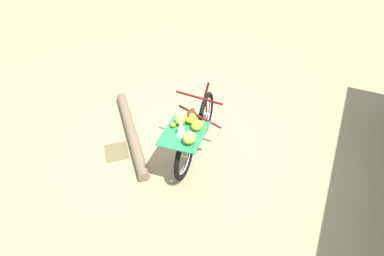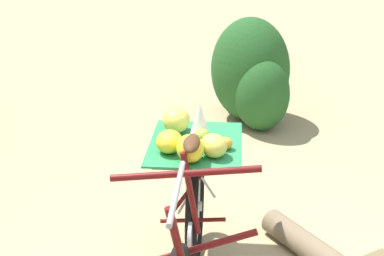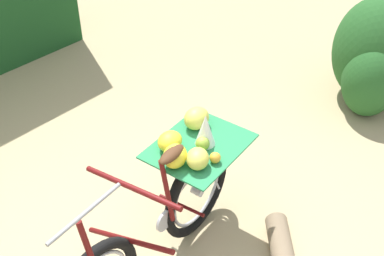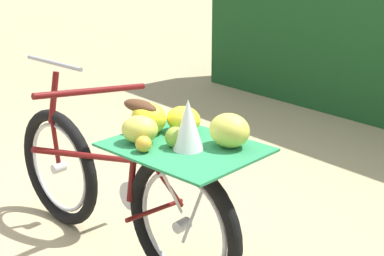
{
  "view_description": "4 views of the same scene",
  "coord_description": "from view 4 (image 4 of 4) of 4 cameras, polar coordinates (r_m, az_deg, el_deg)",
  "views": [
    {
      "loc": [
        3.7,
        -1.28,
        3.5
      ],
      "look_at": [
        0.55,
        -0.35,
        0.92
      ],
      "focal_mm": 30.61,
      "sensor_mm": 36.0,
      "label": 1
    },
    {
      "loc": [
        -2.11,
        1.09,
        2.09
      ],
      "look_at": [
        0.4,
        -0.38,
        0.9
      ],
      "focal_mm": 51.75,
      "sensor_mm": 36.0,
      "label": 2
    },
    {
      "loc": [
        -2.21,
        -0.42,
        2.98
      ],
      "look_at": [
        0.47,
        -0.38,
        0.91
      ],
      "focal_mm": 47.9,
      "sensor_mm": 36.0,
      "label": 3
    },
    {
      "loc": [
        0.82,
        -2.72,
        1.65
      ],
      "look_at": [
        0.47,
        -0.31,
        0.83
      ],
      "focal_mm": 50.61,
      "sensor_mm": 36.0,
      "label": 4
    }
  ],
  "objects": [
    {
      "name": "ground_plane",
      "position": [
        3.29,
        -7.53,
        -11.67
      ],
      "size": [
        60.0,
        60.0,
        0.0
      ],
      "primitive_type": "plane",
      "color": "tan"
    },
    {
      "name": "bicycle",
      "position": [
        2.87,
        -6.71,
        -5.18
      ],
      "size": [
        1.63,
        1.27,
        1.03
      ],
      "rotation": [
        0.0,
        0.0,
        2.53
      ],
      "color": "black",
      "rests_on": "ground_plane"
    }
  ]
}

